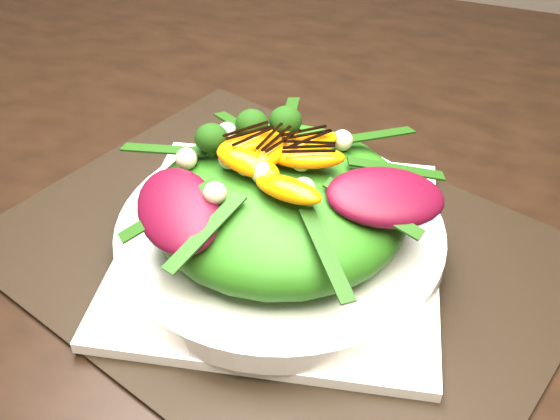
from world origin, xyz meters
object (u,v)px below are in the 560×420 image
(placemat, at_px, (280,252))
(lettuce_mound, at_px, (280,202))
(dining_table, at_px, (407,182))
(plate_base, at_px, (280,246))
(orange_segment, at_px, (287,136))
(salad_bowl, at_px, (280,233))

(placemat, xyz_separation_m, lettuce_mound, (0.00, 0.00, 0.06))
(dining_table, bearing_deg, plate_base, -115.03)
(dining_table, xyz_separation_m, plate_base, (-0.08, -0.17, 0.03))
(plate_base, relative_size, orange_segment, 4.76)
(plate_base, relative_size, salad_bowl, 0.97)
(dining_table, distance_m, lettuce_mound, 0.20)
(salad_bowl, distance_m, orange_segment, 0.08)
(placemat, distance_m, plate_base, 0.01)
(lettuce_mound, xyz_separation_m, orange_segment, (-0.01, 0.03, 0.04))
(dining_table, distance_m, salad_bowl, 0.19)
(placemat, xyz_separation_m, plate_base, (0.00, 0.00, 0.01))
(dining_table, height_order, placemat, dining_table)
(salad_bowl, bearing_deg, placemat, 0.00)
(dining_table, height_order, lettuce_mound, dining_table)
(orange_segment, bearing_deg, salad_bowl, -78.77)
(dining_table, relative_size, lettuce_mound, 7.68)
(salad_bowl, bearing_deg, orange_segment, 101.23)
(plate_base, bearing_deg, orange_segment, 101.23)
(plate_base, xyz_separation_m, orange_segment, (-0.01, 0.03, 0.09))
(orange_segment, bearing_deg, lettuce_mound, -78.77)
(placemat, distance_m, salad_bowl, 0.02)
(dining_table, relative_size, salad_bowl, 5.89)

